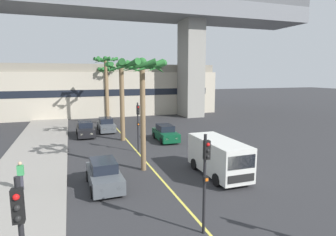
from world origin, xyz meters
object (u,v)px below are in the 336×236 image
Objects in this scene: palm_tree_mid_median at (142,76)px; palm_tree_farthest_median at (106,70)px; delivery_van at (218,156)px; palm_tree_near_median at (122,81)px; traffic_light_median_near at (205,171)px; pedestrian_near_crosswalk at (21,175)px; car_queue_fourth at (85,129)px; traffic_light_median_far at (138,120)px; car_queue_third at (165,133)px; car_queue_front at (106,125)px; palm_tree_far_median at (107,77)px; car_queue_second at (104,175)px.

palm_tree_farthest_median is (-0.04, 19.08, 0.60)m from palm_tree_mid_median.
palm_tree_near_median is at bearing 108.93° from delivery_van.
pedestrian_near_crosswalk is at bearing 137.50° from traffic_light_median_near.
car_queue_fourth is 0.53× the size of palm_tree_near_median.
car_queue_fourth is at bearing 116.43° from delivery_van.
palm_tree_farthest_median is at bearing 101.34° from delivery_van.
car_queue_third is at bearing 42.42° from traffic_light_median_far.
traffic_light_median_near reaches higher than car_queue_fourth.
car_queue_front and car_queue_third have the same top height.
car_queue_fourth is 0.54× the size of palm_tree_far_median.
car_queue_second is 0.79× the size of delivery_van.
delivery_van reaches higher than pedestrian_near_crosswalk.
car_queue_second is at bearing -8.59° from pedestrian_near_crosswalk.
palm_tree_farthest_median reaches higher than car_queue_front.
car_queue_fourth is 0.98× the size of traffic_light_median_far.
pedestrian_near_crosswalk is (-4.17, -13.83, 0.28)m from car_queue_fourth.
delivery_van is 1.25× the size of traffic_light_median_near.
palm_tree_near_median is 0.88× the size of palm_tree_farthest_median.
palm_tree_farthest_median is at bearing 82.29° from car_queue_second.
car_queue_front is 0.53× the size of palm_tree_near_median.
car_queue_front is 0.54× the size of palm_tree_mid_median.
palm_tree_far_median reaches higher than car_queue_third.
palm_tree_near_median is 13.94m from pedestrian_near_crosswalk.
pedestrian_near_crosswalk reaches higher than car_queue_second.
car_queue_fourth is 0.54× the size of palm_tree_mid_median.
car_queue_fourth is 21.33m from traffic_light_median_near.
car_queue_front and car_queue_fourth have the same top height.
traffic_light_median_far is at bearing 88.65° from traffic_light_median_near.
traffic_light_median_near is at bearing -90.52° from palm_tree_far_median.
palm_tree_near_median is (1.04, -5.10, 5.18)m from car_queue_front.
palm_tree_mid_median reaches higher than car_queue_second.
traffic_light_median_near reaches higher than pedestrian_near_crosswalk.
pedestrian_near_crosswalk is at bearing -109.65° from palm_tree_farthest_median.
palm_tree_farthest_median is at bearing 110.52° from car_queue_third.
palm_tree_farthest_median is (-4.35, 21.70, 5.72)m from delivery_van.
traffic_light_median_near is 27.90m from palm_tree_farthest_median.
car_queue_second is 0.55× the size of palm_tree_mid_median.
car_queue_second is at bearing 175.46° from delivery_van.
traffic_light_median_far is at bearing -137.58° from car_queue_third.
car_queue_front is 0.47× the size of palm_tree_farthest_median.
pedestrian_near_crosswalk reaches higher than car_queue_fourth.
car_queue_front is 17.71m from delivery_van.
palm_tree_far_median reaches higher than palm_tree_mid_median.
palm_tree_farthest_median reaches higher than pedestrian_near_crosswalk.
car_queue_fourth is at bearing 136.73° from palm_tree_near_median.
pedestrian_near_crosswalk is (-8.05, -5.93, -1.72)m from traffic_light_median_far.
palm_tree_near_median is (-3.95, 1.48, 5.18)m from car_queue_third.
delivery_van reaches higher than car_queue_front.
delivery_van is 8.15m from traffic_light_median_far.
palm_tree_near_median is (-4.06, 11.85, 4.62)m from delivery_van.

